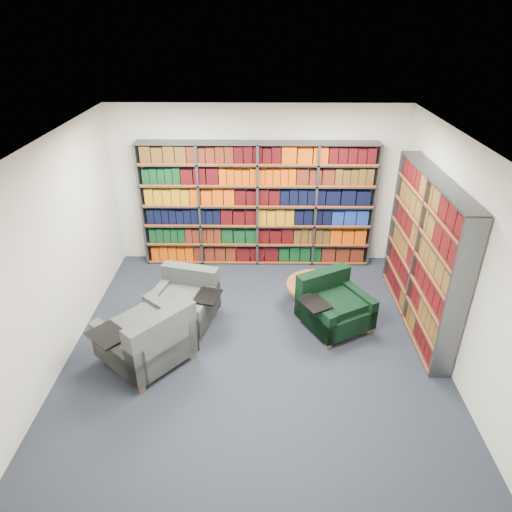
{
  "coord_description": "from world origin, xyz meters",
  "views": [
    {
      "loc": [
        0.08,
        -5.04,
        4.1
      ],
      "look_at": [
        0.0,
        0.6,
        1.05
      ],
      "focal_mm": 32.0,
      "sensor_mm": 36.0,
      "label": 1
    }
  ],
  "objects_px": {
    "chair_teal_left": "(186,302)",
    "chair_teal_front": "(149,341)",
    "chair_green_right": "(331,306)",
    "coffee_table": "(316,289)"
  },
  "relations": [
    {
      "from": "chair_teal_front",
      "to": "coffee_table",
      "type": "distance_m",
      "value": 2.62
    },
    {
      "from": "chair_teal_left",
      "to": "chair_teal_front",
      "type": "bearing_deg",
      "value": -108.36
    },
    {
      "from": "chair_teal_left",
      "to": "chair_green_right",
      "type": "xyz_separation_m",
      "value": [
        2.14,
        -0.07,
        -0.0
      ]
    },
    {
      "from": "chair_teal_left",
      "to": "coffee_table",
      "type": "relative_size",
      "value": 1.22
    },
    {
      "from": "chair_green_right",
      "to": "coffee_table",
      "type": "distance_m",
      "value": 0.45
    },
    {
      "from": "chair_teal_front",
      "to": "coffee_table",
      "type": "height_order",
      "value": "chair_teal_front"
    },
    {
      "from": "chair_green_right",
      "to": "chair_teal_front",
      "type": "bearing_deg",
      "value": -160.11
    },
    {
      "from": "chair_teal_left",
      "to": "chair_teal_front",
      "type": "xyz_separation_m",
      "value": [
        -0.32,
        -0.96,
        0.05
      ]
    },
    {
      "from": "chair_green_right",
      "to": "coffee_table",
      "type": "xyz_separation_m",
      "value": [
        -0.19,
        0.41,
        0.03
      ]
    },
    {
      "from": "coffee_table",
      "to": "chair_teal_left",
      "type": "bearing_deg",
      "value": -170.09
    }
  ]
}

